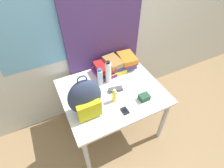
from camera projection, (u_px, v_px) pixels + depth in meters
name	position (u px, v px, depth m)	size (l,w,h in m)	color
ground_plane	(128.00, 155.00, 2.11)	(12.00, 12.00, 0.00)	#8C704C
wall_back	(89.00, 23.00, 1.85)	(6.00, 0.06, 2.50)	beige
curtain_blue	(103.00, 23.00, 1.86)	(0.91, 0.04, 2.50)	#4C336B
desk	(112.00, 96.00, 1.95)	(1.07, 0.89, 0.71)	silver
backpack	(85.00, 99.00, 1.56)	(0.31, 0.21, 0.46)	#2D3851
book_stack_left	(104.00, 70.00, 2.04)	(0.23, 0.28, 0.13)	#6B2370
book_stack_center	(114.00, 65.00, 2.08)	(0.23, 0.28, 0.17)	yellow
book_stack_right	(127.00, 61.00, 2.13)	(0.20, 0.28, 0.17)	orange
water_bottle	(100.00, 77.00, 1.90)	(0.06, 0.06, 0.21)	silver
sports_bottle	(108.00, 72.00, 1.90)	(0.07, 0.07, 0.28)	white
sunscreen_bottle	(114.00, 96.00, 1.74)	(0.04, 0.04, 0.16)	yellow
cell_phone	(125.00, 111.00, 1.69)	(0.06, 0.09, 0.02)	black
sunglasses_case	(116.00, 89.00, 1.88)	(0.16, 0.08, 0.04)	#47474C
camera_pouch	(144.00, 97.00, 1.78)	(0.10, 0.08, 0.06)	#234C33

